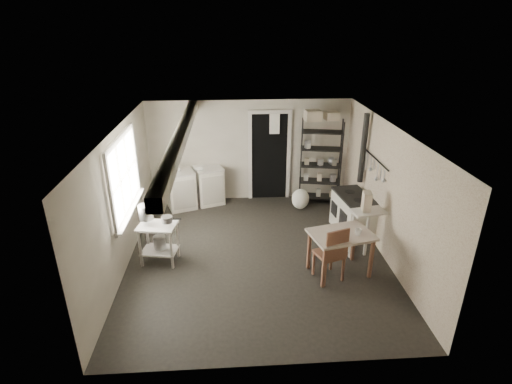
{
  "coord_description": "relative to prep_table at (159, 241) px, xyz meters",
  "views": [
    {
      "loc": [
        -0.43,
        -6.11,
        3.91
      ],
      "look_at": [
        0.0,
        0.3,
        1.1
      ],
      "focal_mm": 28.0,
      "sensor_mm": 36.0,
      "label": 1
    }
  ],
  "objects": [
    {
      "name": "wall_back",
      "position": [
        1.69,
        2.6,
        0.75
      ],
      "size": [
        4.5,
        0.02,
        2.3
      ],
      "primitive_type": "cube",
      "color": "#B9AF9D",
      "rests_on": "ground"
    },
    {
      "name": "doorway",
      "position": [
        2.14,
        2.57,
        0.6
      ],
      "size": [
        0.96,
        0.1,
        2.08
      ],
      "primitive_type": null,
      "color": "beige",
      "rests_on": "ground"
    },
    {
      "name": "flour_sack",
      "position": [
        2.78,
        1.93,
        -0.16
      ],
      "size": [
        0.48,
        0.44,
        0.46
      ],
      "primitive_type": "ellipsoid",
      "rotation": [
        0.0,
        0.0,
        -0.35
      ],
      "color": "white",
      "rests_on": "ground"
    },
    {
      "name": "shelf_jar",
      "position": [
        2.96,
        2.29,
        0.96
      ],
      "size": [
        0.1,
        0.1,
        0.17
      ],
      "primitive_type": "imported",
      "rotation": [
        0.0,
        0.0,
        0.29
      ],
      "color": "white",
      "rests_on": "shelf_rack"
    },
    {
      "name": "mixing_bowl",
      "position": [
        0.57,
        2.22,
        0.55
      ],
      "size": [
        0.31,
        0.31,
        0.06
      ],
      "primitive_type": "imported",
      "rotation": [
        0.0,
        0.0,
        0.26
      ],
      "color": "white",
      "rests_on": "base_cabinets"
    },
    {
      "name": "storage_box_a",
      "position": [
        3.02,
        2.24,
        1.61
      ],
      "size": [
        0.35,
        0.32,
        0.22
      ],
      "primitive_type": "cube",
      "rotation": [
        0.0,
        0.0,
        0.1
      ],
      "color": "beige",
      "rests_on": "shelf_rack"
    },
    {
      "name": "storage_box_b",
      "position": [
        3.43,
        2.28,
        1.59
      ],
      "size": [
        0.3,
        0.29,
        0.18
      ],
      "primitive_type": "cube",
      "rotation": [
        0.0,
        0.0,
        0.12
      ],
      "color": "beige",
      "rests_on": "shelf_rack"
    },
    {
      "name": "stove",
      "position": [
        3.61,
        0.81,
        0.04
      ],
      "size": [
        0.69,
        1.07,
        0.79
      ],
      "primitive_type": null,
      "rotation": [
        0.0,
        0.0,
        0.13
      ],
      "color": "silver",
      "rests_on": "ground"
    },
    {
      "name": "ceiling_beam",
      "position": [
        0.49,
        0.1,
        1.8
      ],
      "size": [
        0.18,
        5.0,
        0.18
      ],
      "primitive_type": null,
      "color": "beige",
      "rests_on": "ceiling"
    },
    {
      "name": "base_cabinets",
      "position": [
        0.46,
        2.28,
        0.06
      ],
      "size": [
        1.4,
        0.95,
        0.85
      ],
      "primitive_type": null,
      "rotation": [
        0.0,
        0.0,
        0.34
      ],
      "color": "silver",
      "rests_on": "ground"
    },
    {
      "name": "chair",
      "position": [
        2.79,
        -0.66,
        0.08
      ],
      "size": [
        0.52,
        0.53,
        0.97
      ],
      "primitive_type": null,
      "rotation": [
        0.0,
        0.0,
        0.34
      ],
      "color": "brown",
      "rests_on": "ground"
    },
    {
      "name": "wall_right",
      "position": [
        3.94,
        0.1,
        0.75
      ],
      "size": [
        0.02,
        5.0,
        2.3
      ],
      "primitive_type": "cube",
      "color": "#B9AF9D",
      "rests_on": "ground"
    },
    {
      "name": "floor_crock",
      "position": [
        3.33,
        0.14,
        -0.33
      ],
      "size": [
        0.13,
        0.13,
        0.15
      ],
      "primitive_type": "cylinder",
      "rotation": [
        0.0,
        0.0,
        -0.11
      ],
      "color": "white",
      "rests_on": "ground"
    },
    {
      "name": "table_cup",
      "position": [
        3.25,
        -0.6,
        0.41
      ],
      "size": [
        0.14,
        0.14,
        0.1
      ],
      "primitive_type": "imported",
      "rotation": [
        0.0,
        0.0,
        -0.4
      ],
      "color": "white",
      "rests_on": "work_table"
    },
    {
      "name": "wallpaper_panel",
      "position": [
        3.93,
        0.1,
        0.75
      ],
      "size": [
        0.01,
        5.0,
        2.3
      ],
      "primitive_type": null,
      "color": "beige",
      "rests_on": "wall_right"
    },
    {
      "name": "utensil_rail",
      "position": [
        3.88,
        0.7,
        1.15
      ],
      "size": [
        0.06,
        1.2,
        0.44
      ],
      "primitive_type": null,
      "color": "#BCBCBF",
      "rests_on": "wall_right"
    },
    {
      "name": "window",
      "position": [
        -0.53,
        0.3,
        1.1
      ],
      "size": [
        0.12,
        1.76,
        1.28
      ],
      "primitive_type": null,
      "color": "beige",
      "rests_on": "wall_left"
    },
    {
      "name": "counter_cup",
      "position": [
        0.12,
        2.16,
        0.57
      ],
      "size": [
        0.17,
        0.17,
        0.1
      ],
      "primitive_type": "imported",
      "rotation": [
        0.0,
        0.0,
        0.34
      ],
      "color": "white",
      "rests_on": "base_cabinets"
    },
    {
      "name": "prep_table",
      "position": [
        0.0,
        0.0,
        0.0
      ],
      "size": [
        0.69,
        0.55,
        0.72
      ],
      "primitive_type": null,
      "rotation": [
        0.0,
        0.0,
        -0.17
      ],
      "color": "beige",
      "rests_on": "ground"
    },
    {
      "name": "saucepan",
      "position": [
        0.18,
        -0.06,
        0.45
      ],
      "size": [
        0.23,
        0.23,
        0.1
      ],
      "primitive_type": "cylinder",
      "rotation": [
        0.0,
        0.0,
        -0.23
      ],
      "color": "#BCBCBF",
      "rests_on": "prep_table"
    },
    {
      "name": "stovepipe",
      "position": [
        3.83,
        1.23,
        1.19
      ],
      "size": [
        0.11,
        0.11,
        1.35
      ],
      "primitive_type": null,
      "rotation": [
        0.0,
        0.0,
        0.09
      ],
      "color": "black",
      "rests_on": "stove"
    },
    {
      "name": "side_ledge",
      "position": [
        3.59,
        -0.04,
        0.03
      ],
      "size": [
        0.63,
        0.41,
        0.89
      ],
      "primitive_type": null,
      "rotation": [
        0.0,
        0.0,
        0.19
      ],
      "color": "beige",
      "rests_on": "ground"
    },
    {
      "name": "work_table",
      "position": [
        3.0,
        -0.53,
        -0.02
      ],
      "size": [
        1.11,
        0.9,
        0.74
      ],
      "primitive_type": null,
      "rotation": [
        0.0,
        0.0,
        0.24
      ],
      "color": "beige",
      "rests_on": "ground"
    },
    {
      "name": "ceiling",
      "position": [
        1.69,
        0.1,
        1.9
      ],
      "size": [
        5.0,
        5.0,
        0.0
      ],
      "primitive_type": "plane",
      "rotation": [
        3.14,
        0.0,
        0.0
      ],
      "color": "beige",
      "rests_on": "wall_back"
    },
    {
      "name": "wall_front",
      "position": [
        1.69,
        -2.4,
        0.75
      ],
      "size": [
        4.5,
        0.02,
        2.3
      ],
      "primitive_type": "cube",
      "color": "#B9AF9D",
      "rests_on": "ground"
    },
    {
      "name": "shelf_rack",
      "position": [
        3.26,
        2.29,
        0.55
      ],
      "size": [
        0.95,
        0.51,
        1.91
      ],
      "primitive_type": null,
      "rotation": [
        0.0,
        0.0,
        -0.18
      ],
      "color": "black",
      "rests_on": "ground"
    },
    {
      "name": "wall_left",
      "position": [
        -0.56,
        0.1,
        0.75
      ],
      "size": [
        0.02,
        5.0,
        2.3
      ],
      "primitive_type": "cube",
      "color": "#B9AF9D",
      "rests_on": "ground"
    },
    {
      "name": "floor",
      "position": [
        1.69,
        0.1,
        -0.4
      ],
      "size": [
        5.0,
        5.0,
        0.0
      ],
      "primitive_type": "plane",
      "color": "black",
      "rests_on": "ground"
    },
    {
      "name": "stockpot",
      "position": [
        -0.17,
        0.05,
        0.54
      ],
      "size": [
        0.27,
        0.27,
        0.26
      ],
      "primitive_type": "cylinder",
      "rotation": [
        0.0,
        0.0,
        0.16
      ],
      "color": "#BCBCBF",
      "rests_on": "prep_table"
    },
    {
      "name": "oats_box",
      "position": [
        3.55,
        -0.01,
        0.61
      ],
      "size": [
        0.16,
        0.24,
        0.33
      ],
      "primitive_type": "cube",
      "rotation": [
        0.0,
        0.0,
        -0.14
      ],
      "color": "beige",
      "rests_on": "side_ledge"
    },
    {
      "name": "bucket",
      "position": [
        0.01,
        -0.01,
        -0.02
      ],
      "size": [
        0.26,
        0.26,
        0.23
      ],
      "primitive_type": "cylinder",
      "rotation": [
        0.0,
        0.0,
        0.27
      ],
      "color": "#BCBCBF",
      "rests_on": "prep_table"
    }
  ]
}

